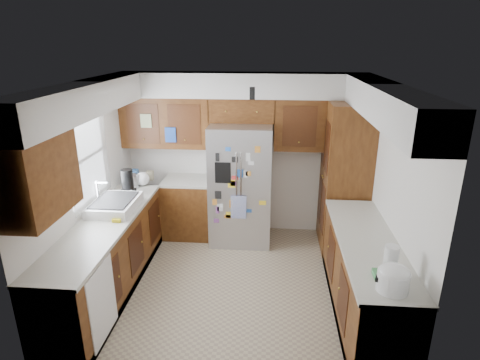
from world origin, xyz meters
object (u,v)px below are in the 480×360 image
at_px(pantry, 345,177).
at_px(rice_cooker, 393,278).
at_px(fridge, 241,184).
at_px(paper_towel, 391,260).

distance_m(pantry, rice_cooker, 2.53).
bearing_deg(pantry, rice_cooker, -90.01).
distance_m(fridge, rice_cooker, 2.99).
distance_m(pantry, fridge, 1.51).
xyz_separation_m(fridge, paper_towel, (1.54, -2.33, 0.16)).
distance_m(rice_cooker, paper_towel, 0.26).
height_order(rice_cooker, paper_towel, paper_towel).
bearing_deg(paper_towel, pantry, 91.04).
bearing_deg(pantry, fridge, 177.94).
relative_size(pantry, paper_towel, 7.52).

